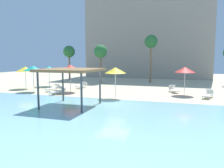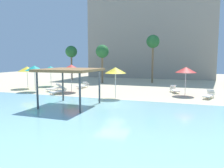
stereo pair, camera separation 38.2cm
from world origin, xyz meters
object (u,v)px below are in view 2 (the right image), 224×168
at_px(beach_umbrella_red_4, 71,68).
at_px(lounge_chair_6, 59,91).
at_px(beach_umbrella_teal_6, 51,69).
at_px(beach_umbrella_yellow_3, 27,69).
at_px(lounge_chair_4, 209,95).
at_px(lounge_chair_1, 174,89).
at_px(shade_pavilion, 70,71).
at_px(palm_tree_0, 102,52).
at_px(palm_tree_3, 153,43).
at_px(palm_tree_1, 71,52).
at_px(lounge_chair_2, 55,88).
at_px(beach_umbrella_teal_5, 34,68).
at_px(beach_umbrella_yellow_7, 115,70).
at_px(lounge_chair_5, 83,85).
at_px(beach_umbrella_red_0, 186,70).

xyz_separation_m(beach_umbrella_red_4, lounge_chair_6, (-0.43, -1.83, -2.24)).
bearing_deg(beach_umbrella_teal_6, lounge_chair_6, -49.27).
xyz_separation_m(beach_umbrella_yellow_3, lounge_chair_4, (19.97, -0.13, -1.99)).
relative_size(beach_umbrella_red_4, lounge_chair_1, 1.46).
bearing_deg(shade_pavilion, lounge_chair_1, 54.57).
bearing_deg(palm_tree_0, lounge_chair_4, -32.08).
xyz_separation_m(beach_umbrella_teal_6, palm_tree_3, (11.80, 8.26, 3.55)).
height_order(beach_umbrella_teal_6, lounge_chair_4, beach_umbrella_teal_6).
distance_m(shade_pavilion, palm_tree_3, 18.86).
relative_size(lounge_chair_1, palm_tree_1, 0.35).
height_order(beach_umbrella_teal_6, lounge_chair_2, beach_umbrella_teal_6).
bearing_deg(beach_umbrella_teal_5, beach_umbrella_yellow_3, 144.57).
xyz_separation_m(beach_umbrella_teal_6, lounge_chair_1, (15.47, -0.41, -1.94)).
bearing_deg(beach_umbrella_yellow_3, lounge_chair_6, -22.52).
bearing_deg(beach_umbrella_teal_5, beach_umbrella_yellow_7, -6.47).
bearing_deg(lounge_chair_6, lounge_chair_5, -168.31).
bearing_deg(lounge_chair_1, palm_tree_1, -135.05).
bearing_deg(lounge_chair_5, beach_umbrella_yellow_7, 53.49).
bearing_deg(palm_tree_1, beach_umbrella_yellow_3, -89.56).
relative_size(shade_pavilion, beach_umbrella_red_0, 1.45).
bearing_deg(beach_umbrella_yellow_7, beach_umbrella_teal_6, 152.09).
bearing_deg(palm_tree_3, beach_umbrella_yellow_7, -94.68).
xyz_separation_m(shade_pavilion, beach_umbrella_yellow_7, (2.05, 4.40, -0.11)).
bearing_deg(beach_umbrella_teal_6, lounge_chair_1, -1.53).
height_order(beach_umbrella_teal_6, palm_tree_1, palm_tree_1).
distance_m(beach_umbrella_yellow_3, lounge_chair_1, 17.10).
relative_size(lounge_chair_4, lounge_chair_5, 1.02).
height_order(lounge_chair_1, lounge_chair_4, same).
distance_m(beach_umbrella_teal_6, lounge_chair_1, 15.59).
bearing_deg(lounge_chair_5, palm_tree_3, 146.37).
relative_size(beach_umbrella_teal_6, lounge_chair_5, 1.32).
bearing_deg(palm_tree_1, palm_tree_0, -19.74).
distance_m(beach_umbrella_red_0, beach_umbrella_teal_5, 15.68).
bearing_deg(lounge_chair_4, lounge_chair_6, -61.91).
distance_m(beach_umbrella_yellow_7, lounge_chair_5, 8.28).
relative_size(beach_umbrella_teal_5, palm_tree_1, 0.50).
bearing_deg(lounge_chair_5, beach_umbrella_yellow_3, -61.40).
xyz_separation_m(beach_umbrella_teal_6, palm_tree_0, (4.93, 5.64, 2.21)).
relative_size(shade_pavilion, lounge_chair_2, 2.00).
relative_size(lounge_chair_1, palm_tree_0, 0.36).
distance_m(lounge_chair_2, palm_tree_3, 15.69).
bearing_deg(beach_umbrella_yellow_3, lounge_chair_5, 22.68).
height_order(beach_umbrella_teal_5, lounge_chair_4, beach_umbrella_teal_5).
xyz_separation_m(lounge_chair_1, palm_tree_0, (-10.54, 6.05, 4.15)).
bearing_deg(palm_tree_0, palm_tree_3, 20.87).
xyz_separation_m(shade_pavilion, palm_tree_3, (3.18, 18.31, 3.21)).
bearing_deg(lounge_chair_1, beach_umbrella_red_0, 18.87).
relative_size(beach_umbrella_teal_6, lounge_chair_2, 1.30).
bearing_deg(shade_pavilion, palm_tree_0, 103.22).
relative_size(beach_umbrella_yellow_3, lounge_chair_6, 1.31).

